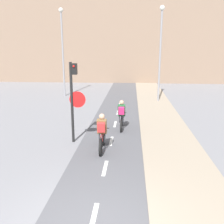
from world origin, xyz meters
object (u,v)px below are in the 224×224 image
(cyclist_near, at_px, (102,133))
(traffic_light_pole, at_px, (74,94))
(street_lamp_sidewalk, at_px, (161,45))
(street_lamp_far, at_px, (62,44))
(cyclist_far, at_px, (122,115))

(cyclist_near, bearing_deg, traffic_light_pole, 145.69)
(street_lamp_sidewalk, bearing_deg, traffic_light_pole, -116.29)
(traffic_light_pole, xyz_separation_m, street_lamp_sidewalk, (4.36, 8.83, 2.09))
(street_lamp_far, xyz_separation_m, cyclist_near, (4.54, -11.48, -3.55))
(street_lamp_far, bearing_deg, traffic_light_pole, -72.81)
(street_lamp_far, relative_size, cyclist_far, 4.28)
(traffic_light_pole, bearing_deg, cyclist_far, 44.92)
(traffic_light_pole, height_order, street_lamp_far, street_lamp_far)
(street_lamp_far, xyz_separation_m, cyclist_far, (5.18, -8.75, -3.56))
(traffic_light_pole, distance_m, cyclist_near, 2.04)
(cyclist_near, relative_size, cyclist_far, 1.04)
(traffic_light_pole, bearing_deg, cyclist_near, -34.31)
(street_lamp_sidewalk, bearing_deg, street_lamp_far, 166.79)
(traffic_light_pole, xyz_separation_m, cyclist_far, (1.89, 1.88, -1.36))
(traffic_light_pole, relative_size, cyclist_near, 1.97)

